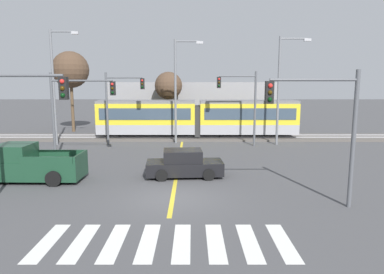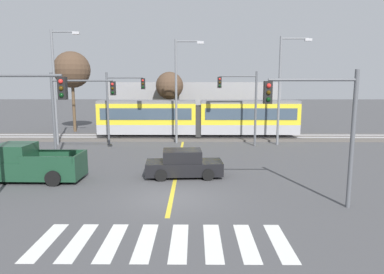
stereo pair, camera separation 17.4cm
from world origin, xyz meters
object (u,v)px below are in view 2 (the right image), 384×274
pickup_truck (29,165)px  traffic_light_far_right (243,97)px  traffic_light_near_right (322,117)px  street_lamp_east (282,84)px  street_lamp_west (57,81)px  street_lamp_centre (179,85)px  traffic_light_far_left (120,98)px  traffic_light_mid_left (75,103)px  bare_tree_far_west (72,70)px  light_rail_tram (198,117)px  bare_tree_west (170,86)px  traffic_light_near_left (9,114)px  sedan_crossing (184,164)px

pickup_truck → traffic_light_far_right: (12.79, 10.46, 3.19)m
traffic_light_near_right → street_lamp_east: bearing=81.8°
street_lamp_west → street_lamp_centre: 10.15m
traffic_light_far_right → traffic_light_far_left: bearing=177.9°
traffic_light_mid_left → street_lamp_east: (15.13, 6.28, 1.25)m
street_lamp_centre → bare_tree_far_west: size_ratio=1.04×
light_rail_tram → pickup_truck: 17.03m
traffic_light_far_right → bare_tree_west: (-6.59, 7.81, 0.85)m
light_rail_tram → pickup_truck: light_rail_tram is taller
bare_tree_far_west → bare_tree_west: (10.37, -0.70, -1.68)m
traffic_light_mid_left → street_lamp_west: (-3.62, 6.25, 1.51)m
street_lamp_west → street_lamp_east: size_ratio=1.06×
light_rail_tram → traffic_light_near_left: 19.99m
pickup_truck → street_lamp_centre: (7.47, 11.79, 4.19)m
traffic_light_far_right → street_lamp_east: size_ratio=0.68×
sedan_crossing → traffic_light_near_left: 9.00m
bare_tree_far_west → light_rail_tram: bearing=-19.3°
traffic_light_far_right → street_lamp_east: (3.31, 0.55, 1.08)m
traffic_light_mid_left → street_lamp_east: size_ratio=0.65×
traffic_light_far_right → street_lamp_west: (-15.44, 0.52, 1.34)m
light_rail_tram → street_lamp_west: size_ratio=1.95×
street_lamp_centre → bare_tree_far_west: street_lamp_centre is taller
light_rail_tram → sedan_crossing: (-0.93, -13.48, -1.35)m
traffic_light_near_left → light_rail_tram: bearing=66.8°
traffic_light_far_right → traffic_light_near_right: (1.16, -14.41, -0.24)m
sedan_crossing → pickup_truck: size_ratio=0.79×
street_lamp_west → bare_tree_west: size_ratio=1.49×
street_lamp_centre → bare_tree_west: (-1.27, 6.47, -0.15)m
sedan_crossing → traffic_light_near_left: bearing=-145.1°
traffic_light_far_left → bare_tree_west: bearing=64.3°
street_lamp_centre → street_lamp_west: bearing=-175.4°
traffic_light_far_left → traffic_light_far_right: traffic_light_far_right is taller
traffic_light_far_right → street_lamp_west: size_ratio=0.64×
traffic_light_far_right → bare_tree_west: bearing=130.2°
pickup_truck → bare_tree_far_west: bare_tree_far_west is taller
sedan_crossing → street_lamp_east: size_ratio=0.48×
traffic_light_near_left → street_lamp_west: street_lamp_west is taller
sedan_crossing → bare_tree_west: bearing=96.6°
traffic_light_near_left → bare_tree_west: bearing=77.6°
traffic_light_mid_left → street_lamp_centre: size_ratio=0.66×
light_rail_tram → street_lamp_east: bearing=-25.4°
street_lamp_east → bare_tree_west: 12.28m
pickup_truck → street_lamp_east: (16.10, 11.01, 4.27)m
light_rail_tram → street_lamp_centre: (-1.69, -2.51, 2.98)m
street_lamp_west → traffic_light_near_left: bearing=-75.1°
traffic_light_far_left → street_lamp_centre: street_lamp_centre is taller
traffic_light_far_right → traffic_light_near_right: bearing=-85.4°
pickup_truck → traffic_light_far_right: traffic_light_far_right is taller
traffic_light_near_left → traffic_light_near_right: bearing=0.2°
traffic_light_far_left → traffic_light_near_right: traffic_light_far_left is taller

